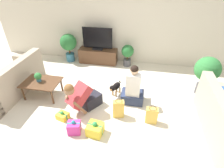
{
  "coord_description": "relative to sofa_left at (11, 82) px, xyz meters",
  "views": [
    {
      "loc": [
        0.74,
        -2.79,
        2.67
      ],
      "look_at": [
        0.13,
        0.47,
        0.45
      ],
      "focal_mm": 28.0,
      "sensor_mm": 36.0,
      "label": 1
    }
  ],
  "objects": [
    {
      "name": "ground_plane",
      "position": [
        2.42,
        -0.34,
        -0.29
      ],
      "size": [
        16.0,
        16.0,
        0.0
      ],
      "primitive_type": "plane",
      "color": "beige"
    },
    {
      "name": "wall_back",
      "position": [
        2.42,
        2.29,
        1.01
      ],
      "size": [
        8.4,
        0.06,
        2.6
      ],
      "color": "beige",
      "rests_on": "ground_plane"
    },
    {
      "name": "sofa_left",
      "position": [
        0.0,
        0.0,
        0.0
      ],
      "size": [
        0.84,
        1.93,
        0.83
      ],
      "rotation": [
        0.0,
        0.0,
        -1.57
      ],
      "color": "tan",
      "rests_on": "ground_plane"
    },
    {
      "name": "coffee_table",
      "position": [
        0.86,
        -0.02,
        0.07
      ],
      "size": [
        0.86,
        0.63,
        0.41
      ],
      "color": "brown",
      "rests_on": "ground_plane"
    },
    {
      "name": "tv_console",
      "position": [
        1.74,
        2.02,
        -0.06
      ],
      "size": [
        1.24,
        0.41,
        0.47
      ],
      "color": "brown",
      "rests_on": "ground_plane"
    },
    {
      "name": "tv",
      "position": [
        1.74,
        2.02,
        0.49
      ],
      "size": [
        0.95,
        0.2,
        0.7
      ],
      "color": "black",
      "rests_on": "tv_console"
    },
    {
      "name": "potted_plant_back_left",
      "position": [
        0.77,
        1.97,
        0.3
      ],
      "size": [
        0.53,
        0.53,
        0.92
      ],
      "color": "#336B84",
      "rests_on": "ground_plane"
    },
    {
      "name": "potted_plant_back_right",
      "position": [
        2.71,
        1.97,
        0.14
      ],
      "size": [
        0.39,
        0.39,
        0.7
      ],
      "color": "#4C4C51",
      "rests_on": "ground_plane"
    },
    {
      "name": "potted_plant_corner_right",
      "position": [
        4.7,
        0.8,
        0.36
      ],
      "size": [
        0.59,
        0.59,
        0.99
      ],
      "color": "#4C4C51",
      "rests_on": "ground_plane"
    },
    {
      "name": "person_kneeling",
      "position": [
        2.0,
        -0.35,
        0.08
      ],
      "size": [
        0.7,
        0.83,
        0.82
      ],
      "rotation": [
        0.0,
        0.0,
        -0.6
      ],
      "color": "#23232D",
      "rests_on": "ground_plane"
    },
    {
      "name": "person_sitting",
      "position": [
        3.04,
        0.14,
        0.07
      ],
      "size": [
        0.52,
        0.47,
        0.98
      ],
      "rotation": [
        0.0,
        0.0,
        3.14
      ],
      "color": "#283351",
      "rests_on": "ground_plane"
    },
    {
      "name": "dog",
      "position": [
        2.6,
        0.33,
        -0.05
      ],
      "size": [
        0.26,
        0.46,
        0.35
      ],
      "rotation": [
        0.0,
        0.0,
        5.9
      ],
      "color": "black",
      "rests_on": "ground_plane"
    },
    {
      "name": "gift_box_a",
      "position": [
        2.43,
        -0.95,
        -0.17
      ],
      "size": [
        0.32,
        0.31,
        0.3
      ],
      "rotation": [
        0.0,
        0.0,
        -0.13
      ],
      "color": "yellow",
      "rests_on": "ground_plane"
    },
    {
      "name": "gift_box_b",
      "position": [
        2.03,
        -1.0,
        -0.17
      ],
      "size": [
        0.28,
        0.25,
        0.3
      ],
      "rotation": [
        0.0,
        0.0,
        0.21
      ],
      "color": "#CC3389",
      "rests_on": "ground_plane"
    },
    {
      "name": "gift_box_c",
      "position": [
        1.65,
        -0.69,
        -0.22
      ],
      "size": [
        0.27,
        0.26,
        0.19
      ],
      "rotation": [
        0.0,
        0.0,
        -0.28
      ],
      "color": "yellow",
      "rests_on": "ground_plane"
    },
    {
      "name": "gift_bag_a",
      "position": [
        3.48,
        -0.44,
        -0.11
      ],
      "size": [
        0.24,
        0.16,
        0.38
      ],
      "rotation": [
        0.0,
        0.0,
        -0.03
      ],
      "color": "#E5B74C",
      "rests_on": "ground_plane"
    },
    {
      "name": "gift_bag_b",
      "position": [
        2.79,
        -0.4,
        -0.09
      ],
      "size": [
        0.25,
        0.18,
        0.42
      ],
      "rotation": [
        0.0,
        0.0,
        0.23
      ],
      "color": "#E5B74C",
      "rests_on": "ground_plane"
    },
    {
      "name": "tabletop_plant",
      "position": [
        0.8,
        -0.0,
        0.24
      ],
      "size": [
        0.17,
        0.17,
        0.22
      ],
      "color": "#336B84",
      "rests_on": "coffee_table"
    }
  ]
}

